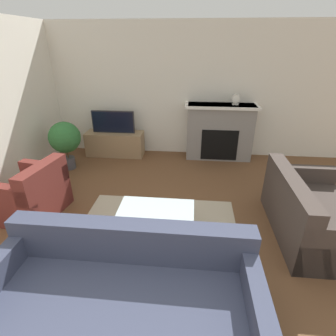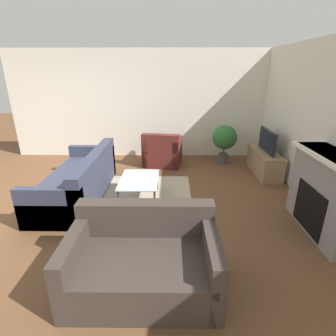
# 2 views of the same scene
# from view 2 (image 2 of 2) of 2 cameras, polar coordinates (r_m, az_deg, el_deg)

# --- Properties ---
(ground_plane) EXTENTS (20.00, 20.00, 0.00)m
(ground_plane) POSITION_cam_2_polar(r_m,az_deg,el_deg) (5.43, -28.71, -6.05)
(ground_plane) COLOR brown
(wall_back) EXTENTS (8.29, 0.06, 2.70)m
(wall_back) POSITION_cam_2_polar(r_m,az_deg,el_deg) (4.93, 30.41, 7.83)
(wall_back) COLOR silver
(wall_back) RESTS_ON ground_plane
(wall_left) EXTENTS (0.06, 8.04, 2.70)m
(wall_left) POSITION_cam_2_polar(r_m,az_deg,el_deg) (6.93, -0.41, 13.55)
(wall_left) COLOR silver
(wall_left) RESTS_ON ground_plane
(area_rug) EXTENTS (2.16, 1.87, 0.00)m
(area_rug) POSITION_cam_2_polar(r_m,az_deg,el_deg) (4.83, -6.09, -6.67)
(area_rug) COLOR #B7A88E
(area_rug) RESTS_ON ground_plane
(fireplace) EXTENTS (1.48, 0.50, 1.16)m
(fireplace) POSITION_cam_2_polar(r_m,az_deg,el_deg) (4.24, 31.50, -4.77)
(fireplace) COLOR gray
(fireplace) RESTS_ON ground_plane
(tv_stand) EXTENTS (1.24, 0.44, 0.52)m
(tv_stand) POSITION_cam_2_polar(r_m,az_deg,el_deg) (6.23, 20.26, 1.13)
(tv_stand) COLOR #997A56
(tv_stand) RESTS_ON ground_plane
(tv) EXTENTS (0.91, 0.06, 0.47)m
(tv) POSITION_cam_2_polar(r_m,az_deg,el_deg) (6.10, 20.81, 5.55)
(tv) COLOR #232328
(tv) RESTS_ON tv_stand
(couch_sectional) EXTENTS (2.30, 0.96, 0.82)m
(couch_sectional) POSITION_cam_2_polar(r_m,az_deg,el_deg) (5.06, -18.74, -2.84)
(couch_sectional) COLOR #33384C
(couch_sectional) RESTS_ON ground_plane
(couch_loveseat) EXTENTS (0.98, 1.54, 0.82)m
(couch_loveseat) POSITION_cam_2_polar(r_m,az_deg,el_deg) (2.97, -5.24, -19.66)
(couch_loveseat) COLOR #3D332D
(couch_loveseat) RESTS_ON ground_plane
(armchair_by_window) EXTENTS (0.89, 0.98, 0.82)m
(armchair_by_window) POSITION_cam_2_polar(r_m,az_deg,el_deg) (6.39, -1.22, 3.31)
(armchair_by_window) COLOR #5B231E
(armchair_by_window) RESTS_ON ground_plane
(coffee_table) EXTENTS (0.96, 0.67, 0.39)m
(coffee_table) POSITION_cam_2_polar(r_m,az_deg,el_deg) (4.67, -6.27, -2.79)
(coffee_table) COLOR #333338
(coffee_table) RESTS_ON ground_plane
(potted_plant) EXTENTS (0.60, 0.60, 0.95)m
(potted_plant) POSITION_cam_2_polar(r_m,az_deg,el_deg) (6.60, 12.21, 6.31)
(potted_plant) COLOR #47474C
(potted_plant) RESTS_ON ground_plane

